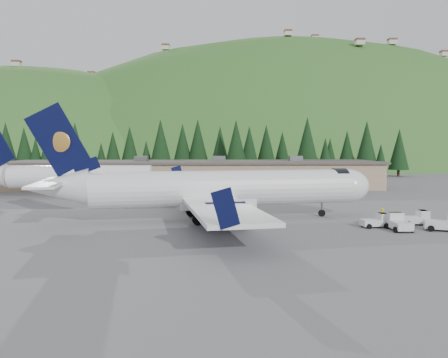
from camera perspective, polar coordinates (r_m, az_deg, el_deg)
ground at (r=47.73m, az=0.23°, el=-5.33°), size 600.00×600.00×0.00m
airliner at (r=47.09m, az=-1.07°, el=-1.42°), size 37.18×35.06×12.36m
second_airliner at (r=73.00m, az=-20.37°, el=0.36°), size 27.50×11.00×10.05m
baggage_tug_a at (r=45.80m, az=19.32°, el=-5.20°), size 2.75×1.84×1.39m
baggage_tug_b at (r=46.37m, az=27.00°, el=-5.16°), size 3.48×2.74×1.67m
baggage_tug_c at (r=45.02m, az=21.79°, el=-5.31°), size 1.82×2.99×1.59m
terminal_building at (r=85.27m, az=-4.04°, el=0.68°), size 71.00×17.00×6.10m
baggage_tug_d at (r=48.79m, az=23.82°, el=-4.71°), size 2.78×1.70×1.47m
ramp_worker at (r=47.83m, az=19.93°, el=-4.59°), size 0.66×0.49×1.63m
tree_line at (r=109.55m, az=-4.43°, el=4.06°), size 113.82×18.49×13.76m
hills at (r=275.67m, az=10.17°, el=-15.01°), size 614.00×330.00×300.00m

